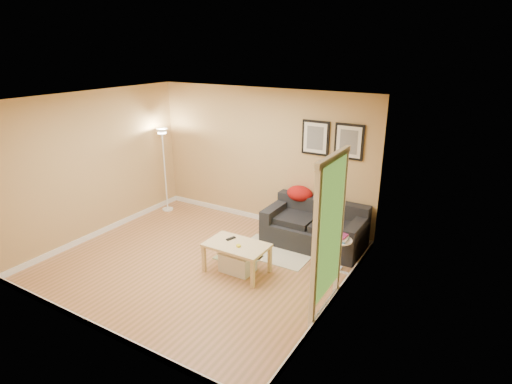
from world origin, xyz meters
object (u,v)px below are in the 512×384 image
coffee_table (237,258)px  storage_bin (238,262)px  sofa (314,225)px  side_table (339,256)px  floor_lamp (165,173)px  book_stack (341,238)px

coffee_table → storage_bin: (-0.01, 0.03, -0.08)m
sofa → storage_bin: (-0.65, -1.43, -0.22)m
sofa → coffee_table: sofa is taller
side_table → floor_lamp: bearing=171.7°
floor_lamp → sofa: bearing=1.3°
coffee_table → book_stack: 1.62m
side_table → book_stack: bearing=-4.1°
sofa → book_stack: size_ratio=7.24×
storage_bin → floor_lamp: floor_lamp is taller
side_table → book_stack: (0.02, -0.00, 0.31)m
coffee_table → book_stack: size_ratio=4.04×
side_table → storage_bin: bearing=-150.3°
side_table → floor_lamp: floor_lamp is taller
coffee_table → floor_lamp: (-2.67, 1.39, 0.59)m
sofa → floor_lamp: floor_lamp is taller
storage_bin → side_table: size_ratio=0.93×
book_stack → floor_lamp: (-4.04, 0.59, 0.24)m
sofa → side_table: bearing=-43.4°
storage_bin → book_stack: size_ratio=2.19×
storage_bin → floor_lamp: (-2.67, 1.36, 0.67)m
book_stack → floor_lamp: size_ratio=0.13×
sofa → coffee_table: 1.61m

